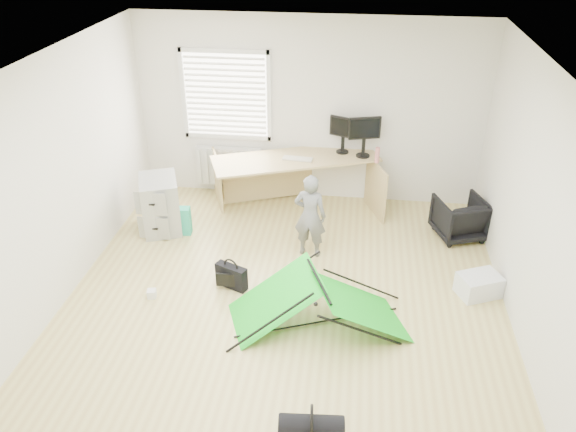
# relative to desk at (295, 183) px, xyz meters

# --- Properties ---
(ground) EXTENTS (5.50, 5.50, 0.00)m
(ground) POSITION_rel_desk_xyz_m (0.14, -2.33, -0.40)
(ground) COLOR tan
(ground) RESTS_ON ground
(back_wall) EXTENTS (5.00, 0.02, 2.70)m
(back_wall) POSITION_rel_desk_xyz_m (0.14, 0.42, 0.95)
(back_wall) COLOR silver
(back_wall) RESTS_ON ground
(window) EXTENTS (1.20, 0.06, 1.20)m
(window) POSITION_rel_desk_xyz_m (-1.06, 0.38, 1.15)
(window) COLOR silver
(window) RESTS_ON back_wall
(radiator) EXTENTS (1.00, 0.12, 0.60)m
(radiator) POSITION_rel_desk_xyz_m (-1.06, 0.34, 0.05)
(radiator) COLOR silver
(radiator) RESTS_ON back_wall
(desk) EXTENTS (2.47, 1.56, 0.80)m
(desk) POSITION_rel_desk_xyz_m (0.00, 0.00, 0.00)
(desk) COLOR tan
(desk) RESTS_ON ground
(filing_cabinet) EXTENTS (0.69, 0.78, 0.76)m
(filing_cabinet) POSITION_rel_desk_xyz_m (-1.76, -0.84, -0.02)
(filing_cabinet) COLOR #9DA0A2
(filing_cabinet) RESTS_ON ground
(monitor_left) EXTENTS (0.42, 0.24, 0.40)m
(monitor_left) POSITION_rel_desk_xyz_m (0.65, 0.27, 0.60)
(monitor_left) COLOR black
(monitor_left) RESTS_ON desk
(monitor_right) EXTENTS (0.46, 0.22, 0.43)m
(monitor_right) POSITION_rel_desk_xyz_m (0.95, 0.17, 0.62)
(monitor_right) COLOR black
(monitor_right) RESTS_ON desk
(keyboard) EXTENTS (0.43, 0.18, 0.02)m
(keyboard) POSITION_rel_desk_xyz_m (0.04, -0.05, 0.41)
(keyboard) COLOR beige
(keyboard) RESTS_ON desk
(thermos) EXTENTS (0.08, 0.08, 0.22)m
(thermos) POSITION_rel_desk_xyz_m (1.15, -0.02, 0.51)
(thermos) COLOR #CC7275
(thermos) RESTS_ON desk
(office_chair) EXTENTS (0.78, 0.79, 0.57)m
(office_chair) POSITION_rel_desk_xyz_m (2.29, -0.52, -0.12)
(office_chair) COLOR black
(office_chair) RESTS_ON ground
(person) EXTENTS (0.44, 0.32, 1.12)m
(person) POSITION_rel_desk_xyz_m (0.33, -1.21, 0.16)
(person) COLOR slate
(person) RESTS_ON ground
(kite) EXTENTS (2.01, 1.44, 0.57)m
(kite) POSITION_rel_desk_xyz_m (0.55, -2.58, -0.12)
(kite) COLOR #12C11E
(kite) RESTS_ON ground
(storage_crate) EXTENTS (0.56, 0.49, 0.26)m
(storage_crate) POSITION_rel_desk_xyz_m (2.36, -1.82, -0.27)
(storage_crate) COLOR silver
(storage_crate) RESTS_ON ground
(tote_bag) EXTENTS (0.34, 0.18, 0.39)m
(tote_bag) POSITION_rel_desk_xyz_m (-1.49, -0.94, -0.20)
(tote_bag) COLOR #23A982
(tote_bag) RESTS_ON ground
(laptop_bag) EXTENTS (0.41, 0.26, 0.29)m
(laptop_bag) POSITION_rel_desk_xyz_m (-0.52, -2.04, -0.25)
(laptop_bag) COLOR black
(laptop_bag) RESTS_ON ground
(white_box) EXTENTS (0.12, 0.12, 0.10)m
(white_box) POSITION_rel_desk_xyz_m (-1.39, -2.36, -0.35)
(white_box) COLOR silver
(white_box) RESTS_ON ground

